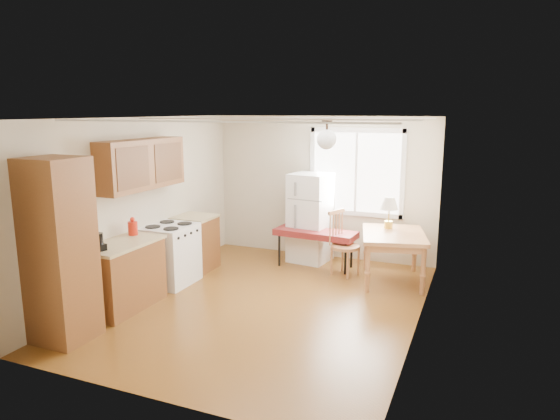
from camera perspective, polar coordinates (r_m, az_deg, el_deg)
The scene contains 11 objects.
room_shell at distance 6.58m, azimuth -1.66°, elevation -0.47°, with size 4.60×5.60×2.62m.
kitchen_run at distance 7.03m, azimuth -16.71°, elevation -3.60°, with size 0.65×3.40×2.20m.
window_unit at distance 8.66m, azimuth 8.71°, elevation 4.27°, with size 1.64×0.05×1.51m.
pendant_light at distance 6.58m, azimuth 5.37°, elevation 8.15°, with size 0.26×0.26×0.40m.
refrigerator at distance 8.65m, azimuth 3.48°, elevation -0.87°, with size 0.71×0.71×1.54m.
bench at distance 8.35m, azimuth 4.07°, elevation -2.77°, with size 1.40×0.61×0.63m.
dining_table at distance 7.80m, azimuth 12.84°, elevation -3.31°, with size 1.18×1.41×0.77m.
chair at distance 8.02m, azimuth 6.92°, elevation -3.21°, with size 0.50×0.49×1.03m.
table_lamp at distance 8.00m, azimuth 12.38°, elevation 0.48°, with size 0.29×0.29×0.50m.
coffee_maker at distance 6.49m, azimuth -20.63°, elevation -3.27°, with size 0.25×0.29×0.38m.
kettle at distance 7.18m, azimuth -16.47°, elevation -1.94°, with size 0.13×0.13×0.25m.
Camera 1 is at (2.63, -5.88, 2.60)m, focal length 32.00 mm.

